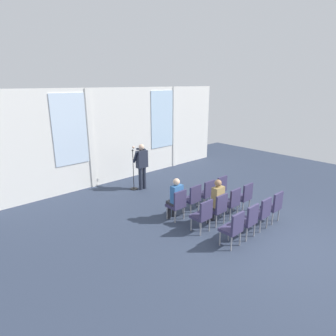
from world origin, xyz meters
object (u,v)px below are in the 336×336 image
at_px(audience_r1_c1, 216,199).
at_px(chair_r2_c0, 233,227).
at_px(chair_r2_c1, 248,219).
at_px(chair_r1_c0, 203,214).
at_px(chair_r1_c3, 244,195).
at_px(chair_r0_c0, 177,203).
at_px(speaker, 142,163).
at_px(audience_r0_c0, 175,197).
at_px(chair_r0_c3, 219,187).
at_px(chair_r1_c1, 218,207).
at_px(mic_stand, 134,181).
at_px(chair_r1_c2, 232,201).
at_px(chair_r0_c1, 193,197).
at_px(chair_r0_c2, 207,192).
at_px(chair_r2_c2, 262,212).
at_px(chair_r2_c3, 274,205).

distance_m(audience_r1_c1, chair_r2_c0, 1.26).
relative_size(chair_r2_c0, chair_r2_c1, 1.00).
relative_size(chair_r1_c0, chair_r1_c3, 1.00).
distance_m(chair_r0_c0, audience_r1_c1, 1.13).
relative_size(speaker, audience_r0_c0, 1.36).
height_order(chair_r0_c3, chair_r1_c3, same).
bearing_deg(chair_r0_c0, audience_r0_c0, 90.00).
relative_size(audience_r0_c0, chair_r1_c1, 1.37).
height_order(mic_stand, chair_r0_c3, mic_stand).
relative_size(chair_r1_c3, chair_r2_c1, 1.00).
bearing_deg(chair_r1_c2, chair_r0_c1, 123.70).
bearing_deg(chair_r1_c3, chair_r1_c2, 180.00).
bearing_deg(mic_stand, chair_r1_c0, -98.04).
distance_m(mic_stand, chair_r0_c2, 3.05).
bearing_deg(chair_r1_c2, audience_r1_c1, 173.02).
bearing_deg(chair_r1_c3, audience_r1_c1, 176.50).
relative_size(speaker, chair_r1_c0, 1.86).
bearing_deg(audience_r1_c1, chair_r1_c0, -173.02).
bearing_deg(chair_r2_c1, chair_r1_c1, 90.00).
bearing_deg(chair_r0_c3, audience_r1_c1, -145.45).
height_order(chair_r1_c2, chair_r2_c0, same).
bearing_deg(chair_r2_c2, chair_r2_c1, 180.00).
height_order(chair_r0_c1, chair_r1_c2, same).
bearing_deg(chair_r2_c1, chair_r0_c2, 71.56).
distance_m(mic_stand, chair_r2_c0, 4.94).
bearing_deg(audience_r0_c0, chair_r2_c2, -57.39).
xyz_separation_m(audience_r0_c0, chair_r1_c3, (1.96, -1.06, -0.18)).
height_order(chair_r0_c3, audience_r1_c1, audience_r1_c1).
height_order(chair_r1_c0, chair_r2_c2, same).
bearing_deg(chair_r2_c0, speaker, 80.23).
xyz_separation_m(chair_r1_c1, chair_r2_c1, (0.00, -0.98, 0.00)).
bearing_deg(chair_r2_c3, chair_r1_c3, 90.00).
xyz_separation_m(chair_r0_c1, chair_r1_c0, (-0.65, -0.98, 0.00)).
distance_m(chair_r0_c2, chair_r1_c1, 1.18).
xyz_separation_m(mic_stand, chair_r1_c2, (0.75, -3.93, 0.20)).
height_order(audience_r0_c0, chair_r0_c3, audience_r0_c0).
relative_size(chair_r0_c2, audience_r1_c1, 0.70).
distance_m(chair_r0_c0, chair_r1_c3, 2.19).
distance_m(mic_stand, chair_r2_c1, 4.91).
distance_m(chair_r1_c0, chair_r2_c0, 0.98).
xyz_separation_m(chair_r2_c0, chair_r2_c2, (1.31, 0.00, 0.00)).
height_order(speaker, chair_r1_c0, speaker).
height_order(chair_r0_c0, chair_r2_c0, same).
distance_m(audience_r0_c0, chair_r0_c1, 0.68).
bearing_deg(mic_stand, chair_r0_c0, -100.66).
bearing_deg(chair_r1_c2, chair_r1_c0, 180.00).
distance_m(chair_r1_c1, audience_r1_c1, 0.23).
height_order(chair_r0_c2, chair_r2_c1, same).
height_order(chair_r0_c0, chair_r1_c2, same).
bearing_deg(chair_r1_c2, chair_r0_c2, 90.00).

